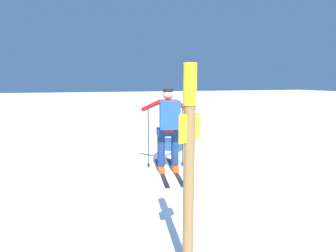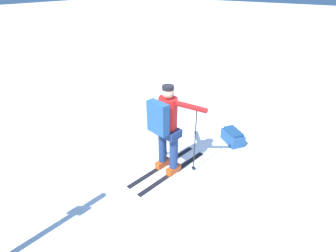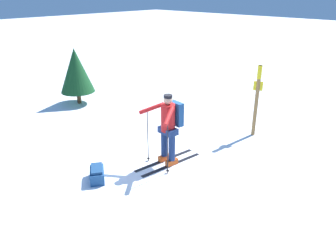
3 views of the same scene
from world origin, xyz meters
TOP-DOWN VIEW (x-y plane):
  - ground_plane at (0.00, 0.00)m, footprint 80.00×80.00m
  - skier at (0.75, 0.23)m, footprint 0.99×1.69m
  - dropped_backpack at (0.18, -1.35)m, footprint 0.59×0.53m
  - trail_marker at (1.37, 2.94)m, footprint 0.22×0.13m
  - pine_tree at (-4.42, 1.15)m, footprint 1.14×1.14m

SIDE VIEW (x-z plane):
  - ground_plane at x=0.00m, z-range 0.00..0.00m
  - dropped_backpack at x=0.18m, z-range -0.01..0.29m
  - skier at x=0.75m, z-range 0.12..1.76m
  - trail_marker at x=1.37m, z-range 0.17..2.09m
  - pine_tree at x=-4.42m, z-range 0.21..2.11m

